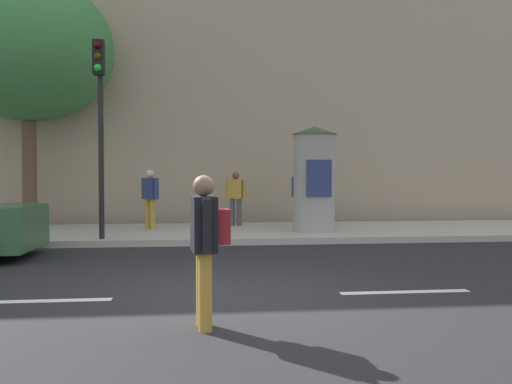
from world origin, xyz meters
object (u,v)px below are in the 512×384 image
at_px(traffic_light, 100,107).
at_px(pedestrian_in_red_top, 150,195).
at_px(pedestrian_tallest, 236,195).
at_px(pedestrian_in_light_jacket, 206,237).
at_px(pedestrian_with_backpack, 302,192).
at_px(street_tree, 28,49).
at_px(poster_column, 314,178).

distance_m(traffic_light, pedestrian_in_red_top, 3.06).
xyz_separation_m(pedestrian_tallest, pedestrian_in_red_top, (-2.29, -0.72, 0.04)).
distance_m(pedestrian_in_light_jacket, pedestrian_in_red_top, 8.89).
bearing_deg(pedestrian_with_backpack, traffic_light, -152.04).
distance_m(street_tree, pedestrian_in_red_top, 5.20).
bearing_deg(pedestrian_with_backpack, street_tree, 176.77).
height_order(poster_column, pedestrian_with_backpack, poster_column).
bearing_deg(poster_column, pedestrian_in_light_jacket, -110.02).
height_order(traffic_light, pedestrian_with_backpack, traffic_light).
bearing_deg(street_tree, pedestrian_in_light_jacket, -64.86).
distance_m(traffic_light, pedestrian_tallest, 4.74).
xyz_separation_m(pedestrian_with_backpack, pedestrian_tallest, (-1.85, 0.15, -0.08)).
bearing_deg(pedestrian_in_light_jacket, pedestrian_tallest, 83.97).
bearing_deg(pedestrian_in_light_jacket, pedestrian_in_red_top, 98.32).
relative_size(poster_column, street_tree, 0.39).
xyz_separation_m(pedestrian_in_light_jacket, pedestrian_tallest, (1.01, 9.51, 0.06)).
bearing_deg(pedestrian_in_light_jacket, street_tree, 115.14).
bearing_deg(poster_column, pedestrian_with_backpack, 90.96).
distance_m(pedestrian_in_light_jacket, pedestrian_with_backpack, 9.78).
xyz_separation_m(traffic_light, street_tree, (-2.40, 3.10, 1.87)).
distance_m(traffic_light, pedestrian_in_light_jacket, 7.35).
relative_size(traffic_light, poster_column, 1.65).
relative_size(street_tree, pedestrian_tallest, 4.49).
distance_m(traffic_light, pedestrian_with_backpack, 6.04).
bearing_deg(poster_column, traffic_light, -166.58).
bearing_deg(street_tree, pedestrian_in_red_top, -16.61).
relative_size(street_tree, pedestrian_in_light_jacket, 4.23).
bearing_deg(pedestrian_with_backpack, pedestrian_in_red_top, -172.22).
relative_size(pedestrian_tallest, pedestrian_in_red_top, 0.97).
height_order(street_tree, pedestrian_with_backpack, street_tree).
xyz_separation_m(poster_column, pedestrian_tallest, (-1.87, 1.62, -0.47)).
height_order(pedestrian_tallest, pedestrian_in_red_top, pedestrian_in_red_top).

